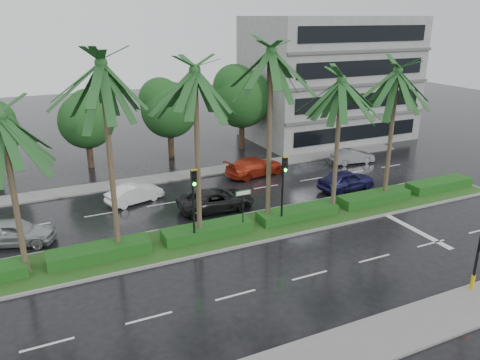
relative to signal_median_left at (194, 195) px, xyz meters
name	(u,v)px	position (x,y,z in m)	size (l,w,h in m)	color
ground	(262,235)	(4.00, -0.30, -3.00)	(120.00, 120.00, 0.00)	black
near_sidewalk	(383,337)	(4.00, -10.50, -2.94)	(40.00, 2.40, 0.12)	slate
far_sidewalk	(192,174)	(4.00, 11.70, -2.94)	(40.00, 2.00, 0.12)	slate
median	(254,227)	(4.00, 0.70, -2.92)	(36.00, 4.00, 0.15)	gray
hedge	(254,221)	(4.00, 0.70, -2.55)	(35.20, 1.40, 0.60)	#164E19
lane_markings	(310,228)	(7.04, -0.73, -2.99)	(34.00, 13.06, 0.01)	silver
palm_row	(235,87)	(2.75, 0.72, 5.45)	(26.30, 4.20, 10.89)	#483E29
signal_median_left	(194,195)	(0.00, 0.00, 0.00)	(0.34, 0.42, 4.36)	black
signal_median_right	(284,181)	(5.50, 0.00, 0.00)	(0.34, 0.42, 4.36)	black
street_sign	(243,201)	(3.00, 0.18, -0.87)	(0.95, 0.09, 2.60)	black
bg_trees	(194,104)	(6.33, 17.29, 1.62)	(32.67, 5.47, 7.90)	#362518
building	(329,79)	(21.00, 17.70, 3.00)	(16.00, 10.00, 12.00)	gray
car_silver	(14,232)	(-8.95, 4.48, -2.26)	(4.33, 1.74, 1.47)	#A1A5A9
car_white	(135,194)	(-1.50, 7.80, -2.36)	(3.88, 1.35, 1.28)	white
car_darkgrey	(216,200)	(3.00, 4.24, -2.30)	(5.01, 2.31, 1.39)	black
car_red	(255,166)	(8.50, 9.46, -2.27)	(5.00, 2.03, 1.45)	#A72712
car_blue	(346,180)	(13.00, 3.70, -2.26)	(4.33, 1.74, 1.48)	#1A194B
car_grey	(352,156)	(17.50, 8.75, -2.38)	(3.74, 1.30, 1.23)	slate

